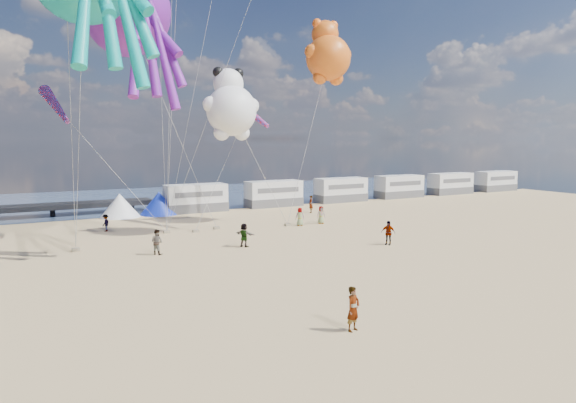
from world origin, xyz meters
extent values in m
plane|color=#D9B77D|center=(0.00, 0.00, 0.00)|extent=(120.00, 120.00, 0.00)
plane|color=#374B6A|center=(0.00, 55.00, 0.02)|extent=(120.00, 120.00, 0.00)
cube|color=silver|center=(6.00, 40.00, 1.50)|extent=(6.60, 2.50, 3.00)
cube|color=silver|center=(15.50, 40.00, 1.50)|extent=(6.60, 2.50, 3.00)
cube|color=silver|center=(25.00, 40.00, 1.50)|extent=(6.60, 2.50, 3.00)
cube|color=silver|center=(34.50, 40.00, 1.50)|extent=(6.60, 2.50, 3.00)
cube|color=silver|center=(44.00, 40.00, 1.50)|extent=(6.60, 2.50, 3.00)
cube|color=silver|center=(53.50, 40.00, 1.50)|extent=(6.60, 2.50, 3.00)
cone|color=white|center=(-2.00, 40.00, 1.20)|extent=(4.00, 4.00, 2.40)
cone|color=#1933CC|center=(2.00, 40.00, 1.20)|extent=(4.00, 4.00, 2.40)
imported|color=tan|center=(0.58, 3.21, 0.94)|extent=(0.79, 0.65, 1.88)
imported|color=#7F6659|center=(11.48, 26.72, 0.84)|extent=(0.72, 0.62, 1.67)
imported|color=#7F6659|center=(-2.99, 21.21, 0.87)|extent=(0.97, 1.02, 1.75)
imported|color=#7F6659|center=(-4.64, 32.15, 0.74)|extent=(0.87, 0.91, 1.48)
imported|color=#7F6659|center=(13.10, 16.21, 0.91)|extent=(1.24, 1.35, 1.82)
imported|color=#7F6659|center=(3.30, 20.69, 0.88)|extent=(0.88, 1.10, 1.75)
imported|color=#7F6659|center=(16.60, 33.36, 0.93)|extent=(1.10, 1.81, 1.86)
imported|color=#7F6659|center=(13.80, 26.81, 0.83)|extent=(0.66, 0.49, 1.65)
cube|color=gray|center=(-7.80, 25.04, 0.11)|extent=(0.50, 0.35, 0.22)
cube|color=gray|center=(4.13, 28.70, 0.11)|extent=(0.50, 0.35, 0.22)
cube|color=gray|center=(10.44, 27.20, 0.11)|extent=(0.50, 0.35, 0.22)
cube|color=gray|center=(2.01, 28.05, 0.11)|extent=(0.50, 0.35, 0.22)
cube|color=gray|center=(-0.26, 28.87, 0.11)|extent=(0.50, 0.35, 0.22)
camera|label=1|loc=(-11.52, -13.50, 7.92)|focal=32.00mm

